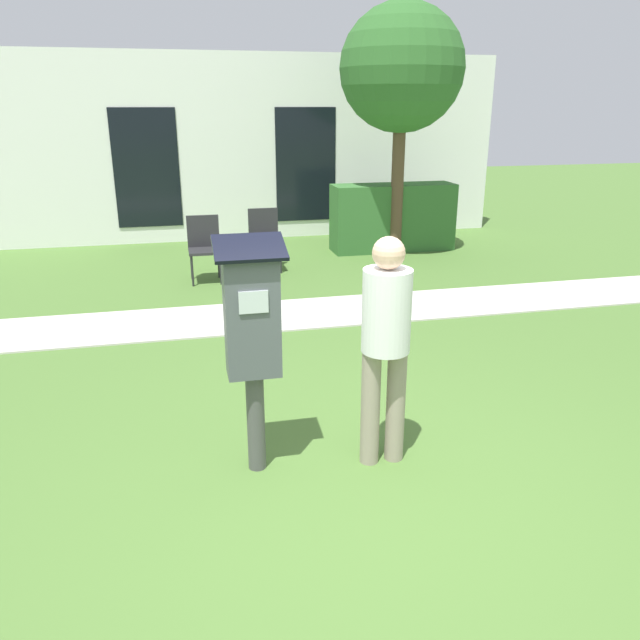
# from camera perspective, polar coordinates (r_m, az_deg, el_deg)

# --- Properties ---
(ground_plane) EXTENTS (40.00, 40.00, 0.00)m
(ground_plane) POSITION_cam_1_polar(r_m,az_deg,el_deg) (4.09, 3.23, -16.04)
(ground_plane) COLOR #476B2D
(sidewalk) EXTENTS (12.00, 1.10, 0.02)m
(sidewalk) POSITION_cam_1_polar(r_m,az_deg,el_deg) (7.30, -4.74, 0.37)
(sidewalk) COLOR beige
(sidewalk) RESTS_ON ground
(building_facade) EXTENTS (10.00, 0.26, 3.20)m
(building_facade) POSITION_cam_1_polar(r_m,az_deg,el_deg) (11.55, -8.52, 15.20)
(building_facade) COLOR white
(building_facade) RESTS_ON ground
(parking_meter) EXTENTS (0.44, 0.31, 1.59)m
(parking_meter) POSITION_cam_1_polar(r_m,az_deg,el_deg) (3.96, -6.21, -0.67)
(parking_meter) COLOR #4C4C4C
(parking_meter) RESTS_ON ground
(person_standing) EXTENTS (0.32, 0.32, 1.58)m
(person_standing) POSITION_cam_1_polar(r_m,az_deg,el_deg) (4.08, 6.03, -1.38)
(person_standing) COLOR gray
(person_standing) RESTS_ON ground
(outdoor_chair_left) EXTENTS (0.44, 0.44, 0.90)m
(outdoor_chair_left) POSITION_cam_1_polar(r_m,az_deg,el_deg) (8.84, -10.55, 6.93)
(outdoor_chair_left) COLOR #262628
(outdoor_chair_left) RESTS_ON ground
(outdoor_chair_middle) EXTENTS (0.44, 0.44, 0.90)m
(outdoor_chair_middle) POSITION_cam_1_polar(r_m,az_deg,el_deg) (9.33, -5.10, 7.81)
(outdoor_chair_middle) COLOR #262628
(outdoor_chair_middle) RESTS_ON ground
(hedge_row) EXTENTS (2.05, 0.60, 1.10)m
(hedge_row) POSITION_cam_1_polar(r_m,az_deg,el_deg) (10.66, 6.66, 9.30)
(hedge_row) COLOR #33662D
(hedge_row) RESTS_ON ground
(tree) EXTENTS (1.90, 1.90, 3.82)m
(tree) POSITION_cam_1_polar(r_m,az_deg,el_deg) (10.25, 7.50, 21.75)
(tree) COLOR brown
(tree) RESTS_ON ground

